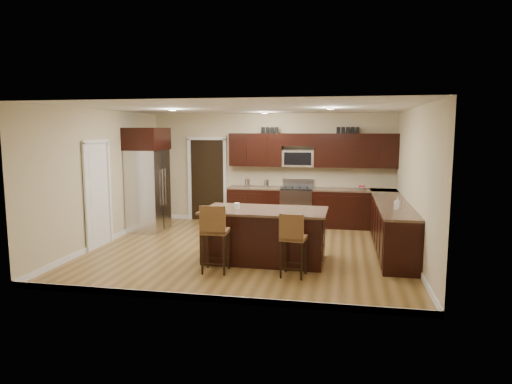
% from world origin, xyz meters
% --- Properties ---
extents(floor, '(6.00, 6.00, 0.00)m').
position_xyz_m(floor, '(0.00, 0.00, 0.00)').
color(floor, olive).
rests_on(floor, ground).
extents(ceiling, '(6.00, 6.00, 0.00)m').
position_xyz_m(ceiling, '(0.00, 0.00, 2.70)').
color(ceiling, silver).
rests_on(ceiling, wall_back).
extents(wall_back, '(6.00, 0.00, 6.00)m').
position_xyz_m(wall_back, '(0.00, 2.75, 1.35)').
color(wall_back, '#C4B48D').
rests_on(wall_back, floor).
extents(wall_left, '(0.00, 5.50, 5.50)m').
position_xyz_m(wall_left, '(-3.00, 0.00, 1.35)').
color(wall_left, '#C4B48D').
rests_on(wall_left, floor).
extents(wall_right, '(0.00, 5.50, 5.50)m').
position_xyz_m(wall_right, '(3.00, 0.00, 1.35)').
color(wall_right, '#C4B48D').
rests_on(wall_right, floor).
extents(base_cabinets, '(4.02, 3.96, 0.92)m').
position_xyz_m(base_cabinets, '(1.90, 1.45, 0.46)').
color(base_cabinets, black).
rests_on(base_cabinets, floor).
extents(upper_cabinets, '(4.00, 0.33, 0.80)m').
position_xyz_m(upper_cabinets, '(1.04, 2.58, 1.84)').
color(upper_cabinets, black).
rests_on(upper_cabinets, wall_back).
extents(range, '(0.76, 0.64, 1.11)m').
position_xyz_m(range, '(0.68, 2.45, 0.47)').
color(range, silver).
rests_on(range, floor).
extents(microwave, '(0.76, 0.31, 0.40)m').
position_xyz_m(microwave, '(0.68, 2.60, 1.62)').
color(microwave, silver).
rests_on(microwave, upper_cabinets).
extents(doorway, '(0.85, 0.03, 2.06)m').
position_xyz_m(doorway, '(-1.65, 2.73, 1.03)').
color(doorway, black).
rests_on(doorway, floor).
extents(pantry_door, '(0.03, 0.80, 2.04)m').
position_xyz_m(pantry_door, '(-2.98, -0.30, 1.02)').
color(pantry_door, white).
rests_on(pantry_door, floor).
extents(letter_decor, '(2.20, 0.03, 0.15)m').
position_xyz_m(letter_decor, '(0.90, 2.58, 2.29)').
color(letter_decor, black).
rests_on(letter_decor, upper_cabinets).
extents(island, '(2.18, 1.17, 0.92)m').
position_xyz_m(island, '(0.41, -0.65, 0.43)').
color(island, black).
rests_on(island, floor).
extents(stool_left, '(0.44, 0.44, 1.12)m').
position_xyz_m(stool_left, '(-0.26, -1.50, 0.70)').
color(stool_left, brown).
rests_on(stool_left, floor).
extents(stool_right, '(0.42, 0.42, 1.02)m').
position_xyz_m(stool_right, '(1.00, -1.49, 0.64)').
color(stool_right, brown).
rests_on(stool_right, floor).
extents(refrigerator, '(0.79, 0.99, 2.35)m').
position_xyz_m(refrigerator, '(-2.62, 1.28, 1.20)').
color(refrigerator, silver).
rests_on(refrigerator, floor).
extents(floor_mat, '(0.84, 0.57, 0.01)m').
position_xyz_m(floor_mat, '(0.55, 1.53, 0.01)').
color(floor_mat, brown).
rests_on(floor_mat, floor).
extents(fruit_bowl, '(0.30, 0.30, 0.07)m').
position_xyz_m(fruit_bowl, '(2.18, 2.45, 0.95)').
color(fruit_bowl, silver).
rests_on(fruit_bowl, base_cabinets).
extents(soap_bottle, '(0.13, 0.13, 0.22)m').
position_xyz_m(soap_bottle, '(2.70, -0.17, 1.03)').
color(soap_bottle, '#B2B2B2').
rests_on(soap_bottle, base_cabinets).
extents(canister_tall, '(0.12, 0.12, 0.19)m').
position_xyz_m(canister_tall, '(-0.55, 2.45, 1.02)').
color(canister_tall, silver).
rests_on(canister_tall, base_cabinets).
extents(canister_short, '(0.11, 0.11, 0.18)m').
position_xyz_m(canister_short, '(-0.07, 2.45, 1.01)').
color(canister_short, silver).
rests_on(canister_short, base_cabinets).
extents(island_jar, '(0.10, 0.10, 0.10)m').
position_xyz_m(island_jar, '(-0.09, -0.65, 0.97)').
color(island_jar, white).
rests_on(island_jar, island).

